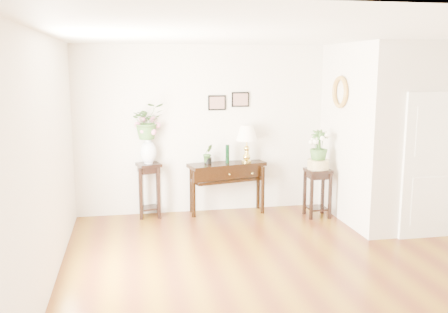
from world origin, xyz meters
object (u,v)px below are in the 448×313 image
object	(u,v)px
console_table	(227,188)
plant_stand_a	(149,190)
table_lamp	(247,142)
plant_stand_b	(317,193)

from	to	relation	value
console_table	plant_stand_a	world-z (taller)	plant_stand_a
console_table	table_lamp	distance (m)	0.85
table_lamp	plant_stand_b	world-z (taller)	table_lamp
table_lamp	plant_stand_b	distance (m)	1.44
console_table	plant_stand_a	size ratio (longest dim) A/B	1.44
table_lamp	plant_stand_b	size ratio (longest dim) A/B	0.79
console_table	plant_stand_a	xyz separation A→B (m)	(-1.29, 0.03, 0.02)
plant_stand_a	plant_stand_b	xyz separation A→B (m)	(2.71, -0.52, -0.05)
plant_stand_b	console_table	bearing A→B (deg)	160.78
table_lamp	plant_stand_b	xyz separation A→B (m)	(1.08, -0.49, -0.81)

